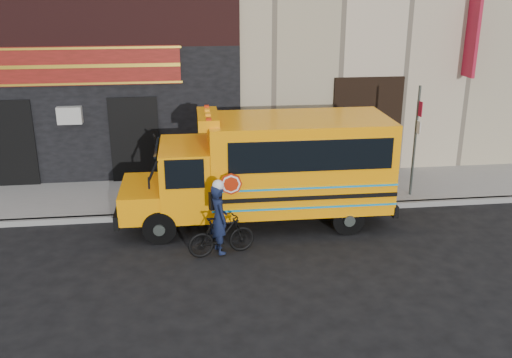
{
  "coord_description": "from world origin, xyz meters",
  "views": [
    {
      "loc": [
        -1.63,
        -11.48,
        5.96
      ],
      "look_at": [
        0.03,
        1.85,
        1.26
      ],
      "focal_mm": 40.0,
      "sensor_mm": 36.0,
      "label": 1
    }
  ],
  "objects": [
    {
      "name": "sign_pole",
      "position": [
        4.65,
        3.12,
        1.8
      ],
      "size": [
        0.07,
        0.29,
        3.28
      ],
      "color": "#3C433F",
      "rests_on": "ground"
    },
    {
      "name": "sidewalk",
      "position": [
        0.0,
        4.1,
        0.07
      ],
      "size": [
        40.0,
        3.0,
        0.15
      ],
      "primitive_type": "cube",
      "color": "gray",
      "rests_on": "ground"
    },
    {
      "name": "curb",
      "position": [
        0.0,
        2.6,
        0.07
      ],
      "size": [
        40.0,
        0.2,
        0.15
      ],
      "primitive_type": "cube",
      "color": "gray",
      "rests_on": "ground"
    },
    {
      "name": "bicycle",
      "position": [
        -0.95,
        0.32,
        0.47
      ],
      "size": [
        1.63,
        0.8,
        0.95
      ],
      "primitive_type": "imported",
      "rotation": [
        0.0,
        0.0,
        1.8
      ],
      "color": "black",
      "rests_on": "ground"
    },
    {
      "name": "cyclist",
      "position": [
        -1.0,
        0.37,
        0.82
      ],
      "size": [
        0.55,
        0.69,
        1.64
      ],
      "primitive_type": "imported",
      "rotation": [
        0.0,
        0.0,
        1.87
      ],
      "color": "black",
      "rests_on": "ground"
    },
    {
      "name": "ground",
      "position": [
        0.0,
        0.0,
        0.0
      ],
      "size": [
        120.0,
        120.0,
        0.0
      ],
      "primitive_type": "plane",
      "color": "black",
      "rests_on": "ground"
    },
    {
      "name": "school_bus",
      "position": [
        0.46,
        2.05,
        1.51
      ],
      "size": [
        6.92,
        2.42,
        2.92
      ],
      "color": "black",
      "rests_on": "ground"
    }
  ]
}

